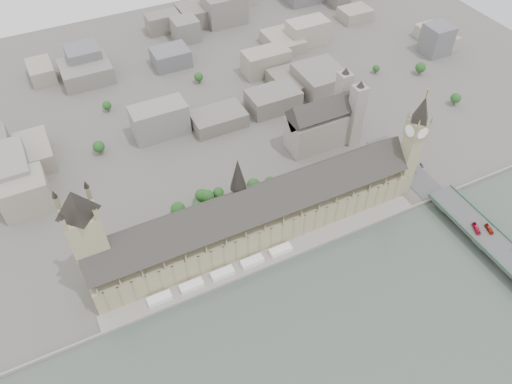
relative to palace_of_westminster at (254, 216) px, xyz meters
name	(u,v)px	position (x,y,z in m)	size (l,w,h in m)	color
ground	(265,251)	(0.00, -19.70, -22.71)	(900.00, 900.00, 0.00)	#595651
embankment_wall	(274,264)	(0.00, -34.70, -21.21)	(600.00, 1.50, 3.00)	gray
river_terrace	(270,257)	(0.00, -27.20, -21.71)	(270.00, 15.00, 2.00)	gray
terrace_tents	(222,273)	(-40.00, -26.70, -18.71)	(118.00, 7.00, 4.00)	white
palace_of_westminster	(254,216)	(0.00, 0.00, 0.00)	(265.00, 40.73, 55.44)	tan
elizabeth_tower	(414,140)	(138.00, -11.70, 35.38)	(17.00, 17.00, 107.50)	tan
victoria_tower	(88,238)	(-122.00, 6.30, 32.50)	(30.00, 30.00, 100.00)	tan
central_tower	(238,183)	(-10.00, 6.30, 35.21)	(13.00, 13.00, 48.00)	gray
westminster_bridge	(501,254)	(162.00, -107.20, -17.58)	(25.00, 325.00, 10.25)	#474749
westminster_abbey	(324,122)	(110.92, 75.30, 2.38)	(68.00, 36.00, 64.00)	gray
city_skyline_inland	(162,77)	(0.00, 225.30, -3.71)	(720.00, 360.00, 38.00)	gray
park_trees	(223,200)	(-10.00, 40.30, -15.21)	(110.00, 30.00, 15.00)	#1F4F1C
red_bus_north	(476,228)	(157.53, -82.14, -10.83)	(2.73, 11.66, 3.25)	red
red_bus_south	(489,229)	(166.52, -86.97, -11.02)	(2.41, 10.28, 2.86)	#A52714
car_approach	(422,165)	(167.38, -3.32, -11.66)	(2.24, 5.50, 1.60)	gray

